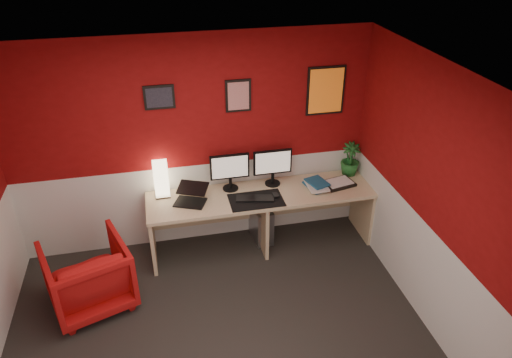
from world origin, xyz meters
The scene contains 24 objects.
ground centered at (0.00, 0.00, 0.00)m, with size 4.00×3.50×0.01m, color black.
ceiling centered at (0.00, 0.00, 2.50)m, with size 4.00×3.50×0.01m, color white.
wall_back centered at (0.00, 1.75, 1.25)m, with size 4.00×0.01×2.50m, color maroon.
wall_right centered at (2.00, 0.00, 1.25)m, with size 0.01×3.50×2.50m, color maroon.
wainscot_back centered at (0.00, 1.75, 0.50)m, with size 4.00×0.01×1.00m, color silver.
wainscot_right centered at (2.00, 0.00, 0.50)m, with size 0.01×3.50×1.00m, color silver.
desk centered at (0.71, 1.41, 0.36)m, with size 2.60×0.65×0.73m, color tan.
shoji_lamp centered at (-0.39, 1.61, 0.93)m, with size 0.16×0.16×0.40m, color #FFE5B2.
laptop centered at (-0.10, 1.38, 0.84)m, with size 0.33×0.23×0.22m, color black.
monitor_left centered at (0.38, 1.59, 1.02)m, with size 0.45×0.06×0.58m, color black.
monitor_right centered at (0.89, 1.59, 1.02)m, with size 0.45×0.06×0.58m, color black.
desk_mat centered at (0.62, 1.28, 0.73)m, with size 0.60×0.38×0.01m, color black.
keyboard centered at (0.61, 1.30, 0.74)m, with size 0.42×0.14×0.02m, color black.
mouse centered at (0.85, 1.30, 0.75)m, with size 0.06×0.10×0.03m, color black.
book_bottom centered at (1.26, 1.38, 0.74)m, with size 0.22×0.30×0.03m, color #1A5378.
book_middle centered at (1.24, 1.38, 0.77)m, with size 0.23×0.31×0.02m, color silver.
book_top centered at (1.28, 1.38, 0.79)m, with size 0.20×0.27×0.03m, color #1A5378.
zen_tray centered at (1.64, 1.41, 0.74)m, with size 0.35×0.25×0.03m, color black.
potted_plant centered at (1.86, 1.62, 0.93)m, with size 0.23×0.23×0.41m, color #19591E.
pc_tower centered at (0.74, 1.57, 0.23)m, with size 0.20×0.45×0.45m, color #99999E.
armchair centered at (-1.21, 0.85, 0.36)m, with size 0.77×0.79×0.72m, color #B21615.
art_left centered at (-0.31, 1.74, 1.85)m, with size 0.32×0.02×0.26m, color black.
art_center centered at (0.52, 1.74, 1.80)m, with size 0.28×0.02×0.36m, color red.
art_right centered at (1.52, 1.74, 1.78)m, with size 0.44×0.02×0.56m, color orange.
Camera 1 is at (-0.36, -3.10, 3.60)m, focal length 33.56 mm.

